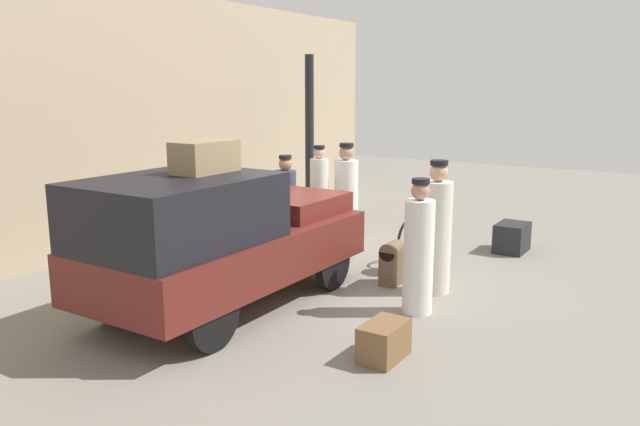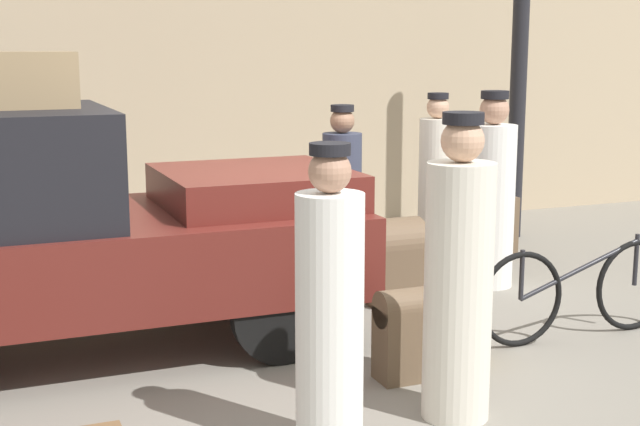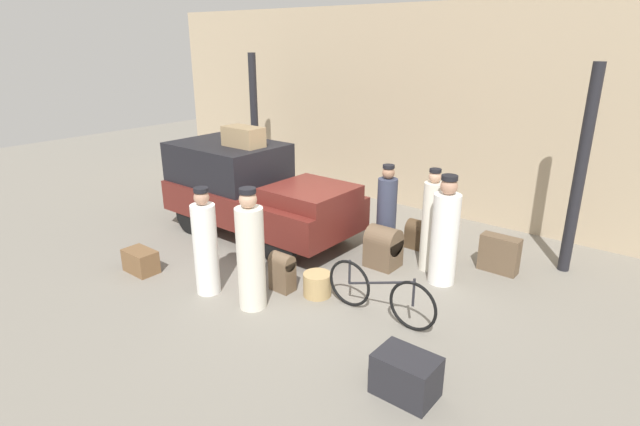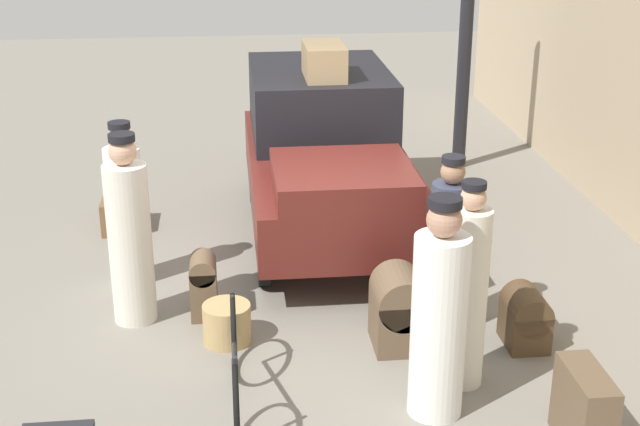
# 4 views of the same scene
# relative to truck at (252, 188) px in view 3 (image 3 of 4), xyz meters

# --- Properties ---
(ground_plane) EXTENTS (30.00, 30.00, 0.00)m
(ground_plane) POSITION_rel_truck_xyz_m (1.77, -0.48, -0.96)
(ground_plane) COLOR gray
(station_building_facade) EXTENTS (16.00, 0.15, 4.50)m
(station_building_facade) POSITION_rel_truck_xyz_m (1.77, 3.60, 1.29)
(station_building_facade) COLOR tan
(station_building_facade) RESTS_ON ground
(canopy_pillar_left) EXTENTS (0.19, 0.19, 3.45)m
(canopy_pillar_left) POSITION_rel_truck_xyz_m (-2.12, 2.17, 0.77)
(canopy_pillar_left) COLOR black
(canopy_pillar_left) RESTS_ON ground
(canopy_pillar_right) EXTENTS (0.19, 0.19, 3.45)m
(canopy_pillar_right) POSITION_rel_truck_xyz_m (5.40, 2.17, 0.77)
(canopy_pillar_right) COLOR black
(canopy_pillar_right) RESTS_ON ground
(truck) EXTENTS (3.99, 1.77, 1.78)m
(truck) POSITION_rel_truck_xyz_m (0.00, 0.00, 0.00)
(truck) COLOR black
(truck) RESTS_ON ground
(bicycle) EXTENTS (1.78, 0.04, 0.77)m
(bicycle) POSITION_rel_truck_xyz_m (3.75, -1.14, -0.59)
(bicycle) COLOR black
(bicycle) RESTS_ON ground
(wicker_basket) EXTENTS (0.44, 0.44, 0.37)m
(wicker_basket) POSITION_rel_truck_xyz_m (2.66, -1.20, -0.78)
(wicker_basket) COLOR tan
(wicker_basket) RESTS_ON ground
(porter_standing_middle) EXTENTS (0.37, 0.37, 1.71)m
(porter_standing_middle) POSITION_rel_truck_xyz_m (1.25, -2.18, -0.18)
(porter_standing_middle) COLOR white
(porter_standing_middle) RESTS_ON ground
(porter_lifting_near_truck) EXTENTS (0.43, 0.43, 1.81)m
(porter_lifting_near_truck) POSITION_rel_truck_xyz_m (3.95, 0.43, -0.14)
(porter_lifting_near_truck) COLOR white
(porter_lifting_near_truck) RESTS_ON ground
(porter_carrying_trunk) EXTENTS (0.35, 0.35, 1.69)m
(porter_carrying_trunk) POSITION_rel_truck_xyz_m (2.63, 0.83, -0.19)
(porter_carrying_trunk) COLOR #33384C
(porter_carrying_trunk) RESTS_ON ground
(porter_with_bicycle) EXTENTS (0.33, 0.33, 1.78)m
(porter_with_bicycle) POSITION_rel_truck_xyz_m (3.55, 0.75, -0.14)
(porter_with_bicycle) COLOR silver
(porter_with_bicycle) RESTS_ON ground
(conductor_in_dark_uniform) EXTENTS (0.41, 0.41, 1.84)m
(conductor_in_dark_uniform) POSITION_rel_truck_xyz_m (2.13, -2.06, -0.12)
(conductor_in_dark_uniform) COLOR silver
(conductor_in_dark_uniform) RESTS_ON ground
(trunk_large_brown) EXTENTS (0.48, 0.36, 0.54)m
(trunk_large_brown) POSITION_rel_truck_xyz_m (3.00, 1.47, -0.69)
(trunk_large_brown) COLOR #4C3823
(trunk_large_brown) RESTS_ON ground
(suitcase_black_upright) EXTENTS (0.59, 0.37, 0.39)m
(suitcase_black_upright) POSITION_rel_truck_xyz_m (-0.20, -2.45, -0.77)
(suitcase_black_upright) COLOR brown
(suitcase_black_upright) RESTS_ON ground
(trunk_umber_medium) EXTENTS (0.38, 0.25, 0.63)m
(trunk_umber_medium) POSITION_rel_truck_xyz_m (2.12, -1.41, -0.63)
(trunk_umber_medium) COLOR brown
(trunk_umber_medium) RESTS_ON ground
(suitcase_tan_flat) EXTENTS (0.68, 0.48, 0.49)m
(suitcase_tan_flat) POSITION_rel_truck_xyz_m (4.87, -2.35, -0.71)
(suitcase_tan_flat) COLOR #232328
(suitcase_tan_flat) RESTS_ON ground
(trunk_barrel_dark) EXTENTS (0.54, 0.47, 0.73)m
(trunk_barrel_dark) POSITION_rel_truck_xyz_m (2.88, 0.34, -0.59)
(trunk_barrel_dark) COLOR brown
(trunk_barrel_dark) RESTS_ON ground
(trunk_wicker_pale) EXTENTS (0.65, 0.26, 0.64)m
(trunk_wicker_pale) POSITION_rel_truck_xyz_m (4.53, 1.40, -0.64)
(trunk_wicker_pale) COLOR brown
(trunk_wicker_pale) RESTS_ON ground
(trunk_on_truck_roof) EXTENTS (0.80, 0.45, 0.38)m
(trunk_on_truck_roof) POSITION_rel_truck_xyz_m (-0.17, -0.00, 1.01)
(trunk_on_truck_roof) COLOR #937A56
(trunk_on_truck_roof) RESTS_ON truck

